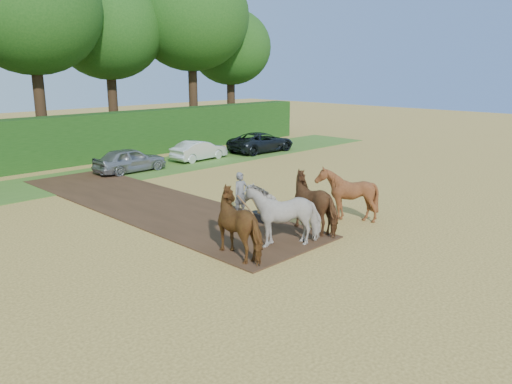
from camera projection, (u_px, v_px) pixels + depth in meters
name	position (u px, v px, depth m)	size (l,w,h in m)	color
ground	(236.00, 254.00, 15.98)	(120.00, 120.00, 0.00)	gold
earth_strip	(152.00, 204.00, 21.78)	(4.50, 17.00, 0.05)	#472D1C
grass_verge	(50.00, 184.00, 25.53)	(50.00, 5.00, 0.03)	#38601E
hedgerow	(13.00, 146.00, 28.24)	(46.00, 1.60, 3.00)	#14380F
plough_team	(299.00, 207.00, 17.50)	(7.11, 4.95, 2.12)	brown
parked_cars	(71.00, 169.00, 25.88)	(35.54, 2.86, 1.48)	#B4B5BB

